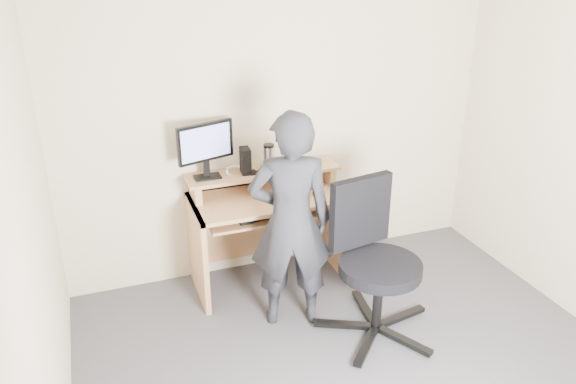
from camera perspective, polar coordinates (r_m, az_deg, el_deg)
back_wall at (r=4.45m, az=-0.76°, el=7.30°), size 3.50×0.02×2.50m
desk at (r=4.45m, az=-2.19°, el=-2.43°), size 1.20×0.60×0.91m
monitor at (r=4.17m, az=-8.37°, el=4.69°), size 0.44×0.17×0.43m
external_drive at (r=4.29m, az=-4.35°, el=3.19°), size 0.08×0.14×0.20m
travel_mug at (r=4.35m, az=-1.94°, el=3.46°), size 0.11×0.11×0.19m
smartphone at (r=4.42m, az=1.51°, el=2.59°), size 0.09×0.14×0.01m
charger at (r=4.28m, az=-3.62°, el=1.99°), size 0.05×0.05×0.03m
headphones at (r=4.34m, az=-5.36°, el=2.12°), size 0.16×0.16×0.06m
keyboard at (r=4.23m, az=-2.53°, el=-2.10°), size 0.49×0.27×0.03m
mouse at (r=4.32m, az=3.10°, el=-0.04°), size 0.10×0.07×0.04m
office_chair at (r=3.88m, az=8.62°, el=-6.36°), size 0.84×0.84×1.07m
person at (r=3.82m, az=0.26°, el=-3.09°), size 0.65×0.51×1.57m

